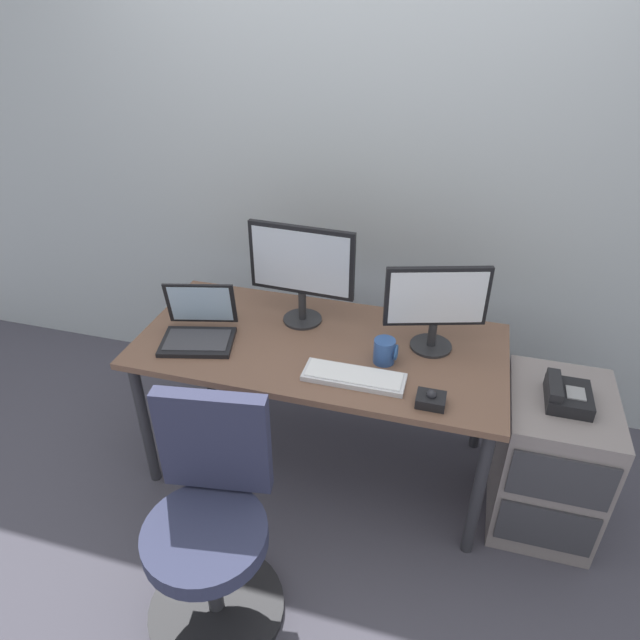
{
  "coord_description": "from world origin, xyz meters",
  "views": [
    {
      "loc": [
        0.55,
        -1.98,
        2.12
      ],
      "look_at": [
        0.0,
        0.0,
        0.84
      ],
      "focal_mm": 31.82,
      "sensor_mm": 36.0,
      "label": 1
    }
  ],
  "objects_px": {
    "office_chair": "(211,528)",
    "monitor_main": "(301,267)",
    "laptop": "(199,328)",
    "file_cabinet": "(549,459)",
    "trackball_mouse": "(431,399)",
    "coffee_mug": "(385,351)",
    "monitor_side": "(436,303)",
    "desk_phone": "(566,395)",
    "keyboard": "(354,377)"
  },
  "relations": [
    {
      "from": "office_chair",
      "to": "trackball_mouse",
      "type": "distance_m",
      "value": 0.93
    },
    {
      "from": "file_cabinet",
      "to": "coffee_mug",
      "type": "relative_size",
      "value": 6.14
    },
    {
      "from": "file_cabinet",
      "to": "keyboard",
      "type": "relative_size",
      "value": 1.6
    },
    {
      "from": "office_chair",
      "to": "trackball_mouse",
      "type": "bearing_deg",
      "value": 36.98
    },
    {
      "from": "office_chair",
      "to": "coffee_mug",
      "type": "relative_size",
      "value": 8.52
    },
    {
      "from": "desk_phone",
      "to": "keyboard",
      "type": "xyz_separation_m",
      "value": [
        -0.82,
        -0.16,
        0.04
      ]
    },
    {
      "from": "laptop",
      "to": "monitor_main",
      "type": "bearing_deg",
      "value": 33.41
    },
    {
      "from": "office_chair",
      "to": "laptop",
      "type": "bearing_deg",
      "value": 116.15
    },
    {
      "from": "trackball_mouse",
      "to": "coffee_mug",
      "type": "bearing_deg",
      "value": 134.27
    },
    {
      "from": "file_cabinet",
      "to": "coffee_mug",
      "type": "distance_m",
      "value": 0.86
    },
    {
      "from": "monitor_side",
      "to": "laptop",
      "type": "relative_size",
      "value": 1.14
    },
    {
      "from": "file_cabinet",
      "to": "trackball_mouse",
      "type": "xyz_separation_m",
      "value": [
        -0.52,
        -0.25,
        0.41
      ]
    },
    {
      "from": "desk_phone",
      "to": "office_chair",
      "type": "relative_size",
      "value": 0.22
    },
    {
      "from": "keyboard",
      "to": "coffee_mug",
      "type": "distance_m",
      "value": 0.18
    },
    {
      "from": "desk_phone",
      "to": "keyboard",
      "type": "distance_m",
      "value": 0.84
    },
    {
      "from": "monitor_side",
      "to": "laptop",
      "type": "height_order",
      "value": "monitor_side"
    },
    {
      "from": "desk_phone",
      "to": "monitor_side",
      "type": "relative_size",
      "value": 0.48
    },
    {
      "from": "trackball_mouse",
      "to": "coffee_mug",
      "type": "distance_m",
      "value": 0.31
    },
    {
      "from": "monitor_main",
      "to": "monitor_side",
      "type": "height_order",
      "value": "monitor_main"
    },
    {
      "from": "file_cabinet",
      "to": "keyboard",
      "type": "height_order",
      "value": "keyboard"
    },
    {
      "from": "keyboard",
      "to": "coffee_mug",
      "type": "bearing_deg",
      "value": 57.68
    },
    {
      "from": "keyboard",
      "to": "laptop",
      "type": "distance_m",
      "value": 0.73
    },
    {
      "from": "office_chair",
      "to": "monitor_main",
      "type": "relative_size",
      "value": 1.88
    },
    {
      "from": "keyboard",
      "to": "trackball_mouse",
      "type": "xyz_separation_m",
      "value": [
        0.31,
        -0.07,
        0.01
      ]
    },
    {
      "from": "monitor_side",
      "to": "coffee_mug",
      "type": "bearing_deg",
      "value": -137.77
    },
    {
      "from": "monitor_side",
      "to": "coffee_mug",
      "type": "xyz_separation_m",
      "value": [
        -0.18,
        -0.16,
        -0.17
      ]
    },
    {
      "from": "keyboard",
      "to": "trackball_mouse",
      "type": "bearing_deg",
      "value": -12.6
    },
    {
      "from": "trackball_mouse",
      "to": "keyboard",
      "type": "bearing_deg",
      "value": 167.4
    },
    {
      "from": "monitor_side",
      "to": "laptop",
      "type": "distance_m",
      "value": 1.03
    },
    {
      "from": "keyboard",
      "to": "monitor_side",
      "type": "bearing_deg",
      "value": 48.87
    },
    {
      "from": "laptop",
      "to": "file_cabinet",
      "type": "bearing_deg",
      "value": 2.55
    },
    {
      "from": "file_cabinet",
      "to": "coffee_mug",
      "type": "height_order",
      "value": "coffee_mug"
    },
    {
      "from": "desk_phone",
      "to": "trackball_mouse",
      "type": "distance_m",
      "value": 0.56
    },
    {
      "from": "monitor_main",
      "to": "laptop",
      "type": "height_order",
      "value": "monitor_main"
    },
    {
      "from": "file_cabinet",
      "to": "monitor_side",
      "type": "bearing_deg",
      "value": 166.55
    },
    {
      "from": "file_cabinet",
      "to": "keyboard",
      "type": "distance_m",
      "value": 0.94
    },
    {
      "from": "desk_phone",
      "to": "keyboard",
      "type": "height_order",
      "value": "desk_phone"
    },
    {
      "from": "file_cabinet",
      "to": "office_chair",
      "type": "relative_size",
      "value": 0.72
    },
    {
      "from": "coffee_mug",
      "to": "monitor_side",
      "type": "bearing_deg",
      "value": 42.23
    },
    {
      "from": "monitor_side",
      "to": "trackball_mouse",
      "type": "relative_size",
      "value": 3.81
    },
    {
      "from": "file_cabinet",
      "to": "trackball_mouse",
      "type": "bearing_deg",
      "value": -154.49
    },
    {
      "from": "file_cabinet",
      "to": "monitor_main",
      "type": "distance_m",
      "value": 1.35
    },
    {
      "from": "office_chair",
      "to": "monitor_main",
      "type": "bearing_deg",
      "value": 86.88
    },
    {
      "from": "office_chair",
      "to": "keyboard",
      "type": "xyz_separation_m",
      "value": [
        0.38,
        0.59,
        0.33
      ]
    },
    {
      "from": "office_chair",
      "to": "monitor_side",
      "type": "bearing_deg",
      "value": 54.1
    },
    {
      "from": "monitor_side",
      "to": "keyboard",
      "type": "relative_size",
      "value": 1.02
    },
    {
      "from": "office_chair",
      "to": "desk_phone",
      "type": "bearing_deg",
      "value": 32.04
    },
    {
      "from": "monitor_main",
      "to": "monitor_side",
      "type": "bearing_deg",
      "value": -5.58
    },
    {
      "from": "file_cabinet",
      "to": "keyboard",
      "type": "bearing_deg",
      "value": -167.92
    },
    {
      "from": "desk_phone",
      "to": "monitor_side",
      "type": "distance_m",
      "value": 0.62
    }
  ]
}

